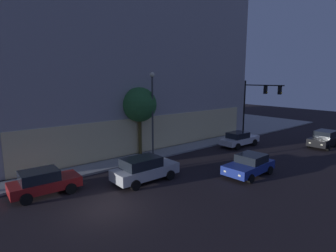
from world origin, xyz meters
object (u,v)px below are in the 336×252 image
at_px(sidewalk_tree, 140,105).
at_px(street_lamp_sidewalk, 152,104).
at_px(modern_building, 93,58).
at_px(traffic_light_far_corner, 258,99).
at_px(car_black, 324,139).
at_px(car_red, 43,182).
at_px(car_silver, 144,169).
at_px(car_blue, 249,165).
at_px(car_white, 239,139).

bearing_deg(sidewalk_tree, street_lamp_sidewalk, -68.96).
height_order(modern_building, traffic_light_far_corner, modern_building).
height_order(traffic_light_far_corner, car_black, traffic_light_far_corner).
height_order(street_lamp_sidewalk, car_red, street_lamp_sidewalk).
bearing_deg(car_black, car_silver, 168.74).
distance_m(street_lamp_sidewalk, car_blue, 9.80).
distance_m(traffic_light_far_corner, car_silver, 18.15).
relative_size(traffic_light_far_corner, car_black, 1.61).
bearing_deg(modern_building, car_black, -58.18).
xyz_separation_m(modern_building, car_white, (8.01, -17.88, -9.09)).
bearing_deg(car_black, sidewalk_tree, 149.61).
xyz_separation_m(sidewalk_tree, car_white, (10.02, -3.95, -3.97)).
bearing_deg(car_red, street_lamp_sidewalk, 12.77).
distance_m(street_lamp_sidewalk, sidewalk_tree, 1.43).
height_order(modern_building, sidewalk_tree, modern_building).
relative_size(modern_building, car_silver, 6.17).
bearing_deg(modern_building, car_blue, -86.90).
relative_size(traffic_light_far_corner, street_lamp_sidewalk, 0.90).
relative_size(modern_building, traffic_light_far_corner, 4.37).
bearing_deg(traffic_light_far_corner, sidewalk_tree, 166.37).
bearing_deg(street_lamp_sidewalk, sidewalk_tree, 111.04).
height_order(street_lamp_sidewalk, sidewalk_tree, street_lamp_sidewalk).
distance_m(modern_building, car_black, 29.38).
distance_m(car_silver, car_blue, 7.90).
xyz_separation_m(street_lamp_sidewalk, car_blue, (2.79, -8.43, -4.15)).
bearing_deg(car_silver, car_black, -11.26).
distance_m(modern_building, car_blue, 25.40).
height_order(modern_building, street_lamp_sidewalk, modern_building).
bearing_deg(car_silver, car_white, 7.73).
bearing_deg(sidewalk_tree, car_black, -30.39).
relative_size(street_lamp_sidewalk, car_red, 1.81).
distance_m(car_red, car_white, 19.69).
distance_m(traffic_light_far_corner, street_lamp_sidewalk, 13.66).
relative_size(sidewalk_tree, car_white, 1.31).
bearing_deg(street_lamp_sidewalk, car_white, -15.43).
bearing_deg(car_silver, car_red, 160.60).
distance_m(sidewalk_tree, car_blue, 11.04).
height_order(traffic_light_far_corner, car_blue, traffic_light_far_corner).
distance_m(street_lamp_sidewalk, car_silver, 7.25).
height_order(car_red, car_black, car_black).
bearing_deg(modern_building, car_red, -123.63).
bearing_deg(car_blue, street_lamp_sidewalk, 108.28).
xyz_separation_m(car_silver, car_black, (20.29, -4.04, -0.04)).
bearing_deg(car_blue, traffic_light_far_corner, 30.68).
xyz_separation_m(traffic_light_far_corner, sidewalk_tree, (-14.01, 3.40, -0.13)).
height_order(car_red, car_blue, car_red).
bearing_deg(car_red, traffic_light_far_corner, 0.56).
bearing_deg(car_red, car_white, -0.93).
distance_m(sidewalk_tree, car_silver, 7.81).
bearing_deg(street_lamp_sidewalk, car_black, -27.63).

